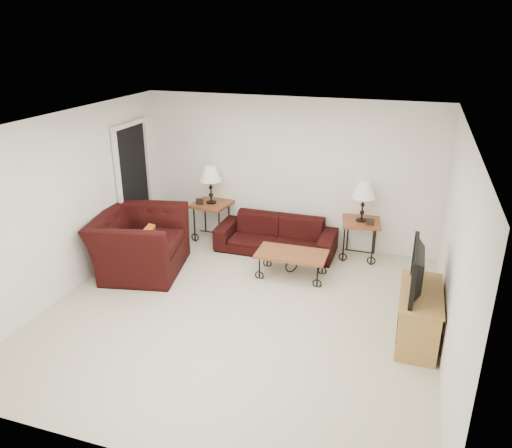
{
  "coord_description": "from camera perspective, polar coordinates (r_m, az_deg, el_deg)",
  "views": [
    {
      "loc": [
        1.95,
        -5.31,
        3.52
      ],
      "look_at": [
        0.0,
        0.7,
        1.0
      ],
      "focal_mm": 34.73,
      "sensor_mm": 36.0,
      "label": 1
    }
  ],
  "objects": [
    {
      "name": "lamp_right",
      "position": [
        7.96,
        12.22,
        2.54
      ],
      "size": [
        0.42,
        0.42,
        0.65
      ],
      "primitive_type": null,
      "rotation": [
        0.0,
        0.0,
        0.16
      ],
      "color": "black",
      "rests_on": "side_table_right"
    },
    {
      "name": "side_table_right",
      "position": [
        8.19,
        11.86,
        -1.73
      ],
      "size": [
        0.68,
        0.68,
        0.65
      ],
      "primitive_type": "cube",
      "rotation": [
        0.0,
        0.0,
        0.16
      ],
      "color": "brown",
      "rests_on": "ground"
    },
    {
      "name": "photo_frame_right",
      "position": [
        7.9,
        13.02,
        0.24
      ],
      "size": [
        0.13,
        0.02,
        0.11
      ],
      "primitive_type": "cube",
      "rotation": [
        0.0,
        0.0,
        -0.05
      ],
      "color": "black",
      "rests_on": "side_table_right"
    },
    {
      "name": "photo_frame_left",
      "position": [
        8.58,
        -6.49,
        2.58
      ],
      "size": [
        0.13,
        0.02,
        0.11
      ],
      "primitive_type": "cube",
      "rotation": [
        0.0,
        0.0,
        0.05
      ],
      "color": "black",
      "rests_on": "side_table_left"
    },
    {
      "name": "lamp_left",
      "position": [
        8.57,
        -5.24,
        4.55
      ],
      "size": [
        0.42,
        0.42,
        0.67
      ],
      "primitive_type": null,
      "rotation": [
        0.0,
        0.0,
        -0.12
      ],
      "color": "black",
      "rests_on": "side_table_left"
    },
    {
      "name": "doorway",
      "position": [
        8.62,
        -13.84,
        4.23
      ],
      "size": [
        0.08,
        0.94,
        2.04
      ],
      "primitive_type": "cube",
      "color": "black",
      "rests_on": "ground"
    },
    {
      "name": "ground",
      "position": [
        6.66,
        -1.89,
        -10.16
      ],
      "size": [
        5.0,
        5.0,
        0.0
      ],
      "primitive_type": "plane",
      "color": "beige",
      "rests_on": "ground"
    },
    {
      "name": "side_table_left",
      "position": [
        8.79,
        -5.1,
        0.39
      ],
      "size": [
        0.68,
        0.68,
        0.67
      ],
      "primitive_type": "cube",
      "rotation": [
        0.0,
        0.0,
        -0.12
      ],
      "color": "brown",
      "rests_on": "ground"
    },
    {
      "name": "wall_right",
      "position": [
        5.8,
        21.9,
        -2.97
      ],
      "size": [
        0.02,
        5.0,
        2.5
      ],
      "primitive_type": "cube",
      "color": "white",
      "rests_on": "ground"
    },
    {
      "name": "sofa",
      "position": [
        8.26,
        2.31,
        -1.29
      ],
      "size": [
        1.98,
        0.77,
        0.58
      ],
      "primitive_type": "imported",
      "color": "black",
      "rests_on": "ground"
    },
    {
      "name": "ceiling",
      "position": [
        5.75,
        -2.2,
        11.5
      ],
      "size": [
        5.0,
        5.0,
        0.0
      ],
      "primitive_type": "plane",
      "color": "white",
      "rests_on": "wall_back"
    },
    {
      "name": "wall_front",
      "position": [
        4.11,
        -14.29,
        -12.59
      ],
      "size": [
        5.0,
        0.02,
        2.5
      ],
      "primitive_type": "cube",
      "color": "white",
      "rests_on": "ground"
    },
    {
      "name": "coffee_table",
      "position": [
        7.49,
        4.09,
        -4.68
      ],
      "size": [
        1.05,
        0.58,
        0.39
      ],
      "primitive_type": "cube",
      "rotation": [
        0.0,
        0.0,
        0.01
      ],
      "color": "brown",
      "rests_on": "ground"
    },
    {
      "name": "backpack",
      "position": [
        7.9,
        8.09,
        -3.41
      ],
      "size": [
        0.35,
        0.3,
        0.38
      ],
      "primitive_type": "ellipsoid",
      "rotation": [
        0.0,
        0.0,
        0.31
      ],
      "color": "black",
      "rests_on": "ground"
    },
    {
      "name": "wall_back",
      "position": [
        8.36,
        3.83,
        5.95
      ],
      "size": [
        5.0,
        0.02,
        2.5
      ],
      "primitive_type": "cube",
      "color": "white",
      "rests_on": "ground"
    },
    {
      "name": "throw_pillow",
      "position": [
        7.63,
        -12.52,
        -1.97
      ],
      "size": [
        0.19,
        0.43,
        0.41
      ],
      "primitive_type": "cube",
      "rotation": [
        0.0,
        0.0,
        1.77
      ],
      "color": "#B06516",
      "rests_on": "armchair"
    },
    {
      "name": "television",
      "position": [
        6.01,
        18.69,
        -5.04
      ],
      "size": [
        0.13,
        0.97,
        0.56
      ],
      "primitive_type": "imported",
      "rotation": [
        0.0,
        0.0,
        -1.57
      ],
      "color": "black",
      "rests_on": "tv_stand"
    },
    {
      "name": "armchair",
      "position": [
        7.76,
        -13.26,
        -2.11
      ],
      "size": [
        1.48,
        1.62,
        0.91
      ],
      "primitive_type": "imported",
      "rotation": [
        0.0,
        0.0,
        1.77
      ],
      "color": "black",
      "rests_on": "ground"
    },
    {
      "name": "tv_stand",
      "position": [
        6.3,
        18.21,
        -9.98
      ],
      "size": [
        0.45,
        1.08,
        0.65
      ],
      "primitive_type": "cube",
      "color": "#A67A3D",
      "rests_on": "ground"
    },
    {
      "name": "wall_left",
      "position": [
        7.29,
        -20.85,
        2.14
      ],
      "size": [
        0.02,
        5.0,
        2.5
      ],
      "primitive_type": "cube",
      "color": "white",
      "rests_on": "ground"
    }
  ]
}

